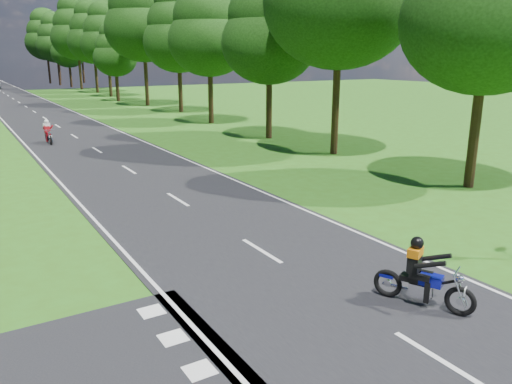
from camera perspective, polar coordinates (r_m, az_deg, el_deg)
ground at (r=12.45m, az=5.57°, el=-9.72°), size 160.00×160.00×0.00m
main_road at (r=59.61m, az=-24.80°, el=8.84°), size 7.00×140.00×0.02m
road_markings at (r=57.74m, az=-24.71°, el=8.70°), size 7.40×140.00×0.01m
treeline at (r=69.61m, az=-25.45°, el=16.34°), size 40.00×115.35×14.78m
rider_near_blue at (r=11.34m, az=18.70°, el=-8.70°), size 1.35×1.94×1.55m
rider_far_red at (r=33.51m, az=-22.69°, el=6.39°), size 0.59×1.77×1.47m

